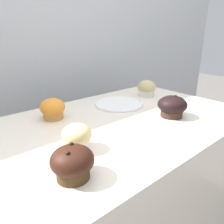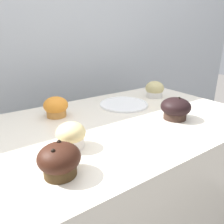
# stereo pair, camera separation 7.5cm
# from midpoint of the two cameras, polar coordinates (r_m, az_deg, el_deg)

# --- Properties ---
(wall_back) EXTENTS (3.20, 0.10, 1.80)m
(wall_back) POSITION_cam_midpoint_polar(r_m,az_deg,el_deg) (1.32, -11.60, 5.69)
(wall_back) COLOR #B2B7BC
(wall_back) RESTS_ON ground
(display_counter) EXTENTS (1.00, 0.64, 0.91)m
(display_counter) POSITION_cam_midpoint_polar(r_m,az_deg,el_deg) (1.09, 4.41, -24.84)
(display_counter) COLOR silver
(display_counter) RESTS_ON ground
(muffin_front_center) EXTENTS (0.10, 0.10, 0.08)m
(muffin_front_center) POSITION_cam_midpoint_polar(r_m,az_deg,el_deg) (0.51, -9.44, -12.38)
(muffin_front_center) COLOR #422E17
(muffin_front_center) RESTS_ON display_counter
(muffin_back_left) EXTENTS (0.09, 0.09, 0.08)m
(muffin_back_left) POSITION_cam_midpoint_polar(r_m,az_deg,el_deg) (0.86, -12.05, 1.28)
(muffin_back_left) COLOR #C5813D
(muffin_back_left) RESTS_ON display_counter
(muffin_back_right) EXTENTS (0.09, 0.09, 0.08)m
(muffin_back_right) POSITION_cam_midpoint_polar(r_m,az_deg,el_deg) (1.13, 12.96, 5.73)
(muffin_back_right) COLOR silver
(muffin_back_right) RESTS_ON display_counter
(muffin_front_left) EXTENTS (0.08, 0.08, 0.08)m
(muffin_front_left) POSITION_cam_midpoint_polar(r_m,az_deg,el_deg) (0.62, -7.27, -6.15)
(muffin_front_left) COLOR white
(muffin_front_left) RESTS_ON display_counter
(muffin_front_right) EXTENTS (0.11, 0.11, 0.09)m
(muffin_front_right) POSITION_cam_midpoint_polar(r_m,az_deg,el_deg) (0.86, 18.70, 0.85)
(muffin_front_right) COLOR #37251D
(muffin_front_right) RESTS_ON display_counter
(serving_plate) EXTENTS (0.22, 0.22, 0.01)m
(serving_plate) POSITION_cam_midpoint_polar(r_m,az_deg,el_deg) (0.99, 5.30, 2.04)
(serving_plate) COLOR white
(serving_plate) RESTS_ON display_counter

